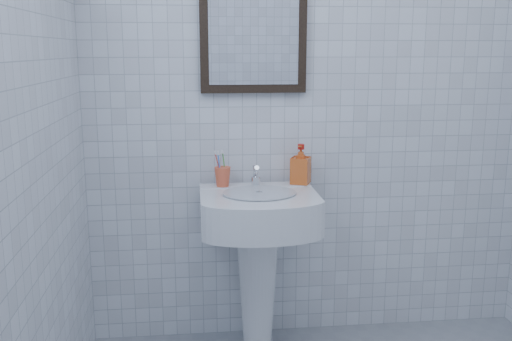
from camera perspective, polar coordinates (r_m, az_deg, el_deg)
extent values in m
cube|color=silver|center=(2.80, 5.73, 8.02)|extent=(2.20, 0.02, 2.50)
cone|color=white|center=(2.78, 0.15, -11.50)|extent=(0.21, 0.21, 0.66)
cube|color=white|center=(2.61, 0.27, -3.98)|extent=(0.53, 0.38, 0.16)
cube|color=white|center=(2.73, -0.08, -1.70)|extent=(0.53, 0.09, 0.03)
cylinder|color=silver|center=(2.56, 0.34, -2.23)|extent=(0.33, 0.33, 0.01)
cylinder|color=silver|center=(2.70, -0.03, -1.08)|extent=(0.04, 0.04, 0.04)
cylinder|color=silver|center=(2.67, 0.00, -0.07)|extent=(0.02, 0.08, 0.07)
cylinder|color=silver|center=(2.71, -0.07, -0.29)|extent=(0.03, 0.04, 0.08)
imported|color=#DF5215|center=(2.74, 4.49, 0.64)|extent=(0.11, 0.12, 0.19)
cube|color=black|center=(2.73, -0.27, 14.28)|extent=(0.50, 0.04, 0.62)
cube|color=silver|center=(2.71, -0.22, 14.30)|extent=(0.42, 0.00, 0.54)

